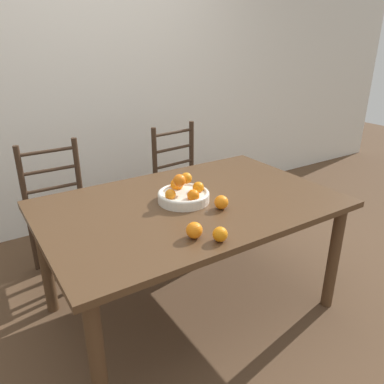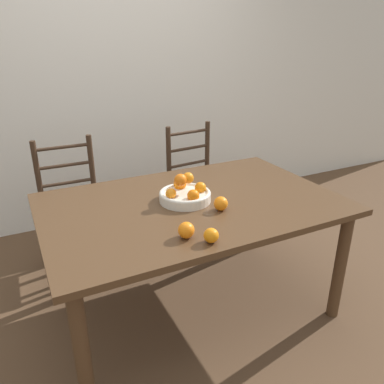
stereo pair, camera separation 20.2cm
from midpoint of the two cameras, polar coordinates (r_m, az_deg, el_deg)
name	(u,v)px [view 1 (the left image)]	position (r m, az deg, el deg)	size (l,w,h in m)	color
ground_plane	(191,306)	(2.51, -2.56, -17.09)	(12.00, 12.00, 0.00)	brown
wall_back	(89,76)	(3.41, -17.16, 16.55)	(8.00, 0.06, 2.60)	silver
dining_table	(191,215)	(2.15, -2.86, -3.56)	(1.66, 1.07, 0.74)	#4C331E
fruit_bowl	(184,194)	(2.11, -4.02, -0.34)	(0.29, 0.29, 0.17)	silver
orange_loose_0	(221,202)	(2.01, 1.63, -1.64)	(0.08, 0.08, 0.08)	orange
orange_loose_1	(220,234)	(1.70, 0.91, -6.55)	(0.07, 0.07, 0.07)	orange
orange_loose_2	(194,230)	(1.73, -3.01, -5.93)	(0.08, 0.08, 0.08)	orange
chair_left	(61,213)	(2.80, -21.38, -3.06)	(0.42, 0.40, 0.95)	#382619
chair_right	(184,184)	(3.11, -3.08, 1.14)	(0.46, 0.44, 0.95)	#382619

